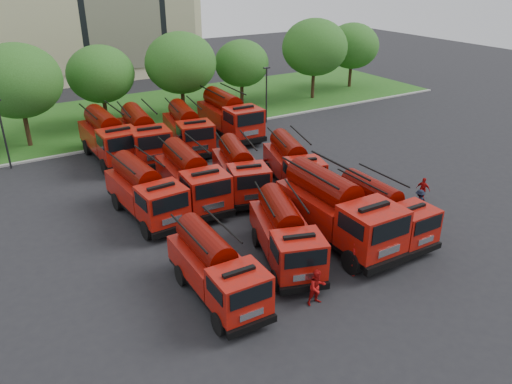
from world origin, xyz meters
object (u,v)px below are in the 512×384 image
fire_truck_5 (191,177)px  firefighter_1 (316,303)px  fire_truck_9 (142,135)px  fire_truck_0 (216,268)px  fire_truck_3 (382,210)px  fire_truck_6 (240,170)px  fire_truck_10 (188,128)px  fire_truck_1 (285,234)px  fire_truck_11 (229,115)px  firefighter_0 (355,274)px  fire_truck_4 (145,191)px  fire_truck_8 (109,137)px  fire_truck_7 (293,163)px  firefighter_5 (272,173)px  firefighter_2 (421,200)px  firefighter_3 (417,213)px  fire_truck_2 (337,210)px  firefighter_4 (208,272)px

fire_truck_5 → firefighter_1: size_ratio=4.30×
fire_truck_9 → fire_truck_0: bearing=-93.9°
fire_truck_3 → fire_truck_5: size_ratio=0.87×
fire_truck_6 → fire_truck_10: bearing=101.8°
fire_truck_1 → fire_truck_11: 20.11m
fire_truck_10 → firefighter_0: 20.55m
fire_truck_4 → fire_truck_10: fire_truck_10 is taller
fire_truck_3 → fire_truck_8: size_ratio=0.82×
fire_truck_0 → fire_truck_7: (9.97, 8.35, 0.06)m
fire_truck_0 → firefighter_5: size_ratio=3.61×
fire_truck_0 → firefighter_2: 15.81m
fire_truck_4 → firefighter_2: bearing=-28.0°
fire_truck_4 → fire_truck_7: 9.98m
fire_truck_10 → fire_truck_11: (4.38, 1.16, 0.14)m
fire_truck_1 → fire_truck_11: bearing=87.8°
fire_truck_7 → fire_truck_8: bearing=145.7°
fire_truck_1 → firefighter_1: fire_truck_1 is taller
fire_truck_3 → firefighter_1: bearing=-154.8°
fire_truck_8 → firefighter_1: 22.40m
fire_truck_5 → fire_truck_4: bearing=-169.2°
fire_truck_3 → fire_truck_11: size_ratio=0.80×
fire_truck_4 → firefighter_3: fire_truck_4 is taller
fire_truck_8 → fire_truck_10: bearing=-8.8°
fire_truck_4 → fire_truck_3: bearing=-44.0°
fire_truck_10 → fire_truck_11: size_ratio=0.95×
fire_truck_6 → fire_truck_10: fire_truck_10 is taller
fire_truck_2 → firefighter_1: fire_truck_2 is taller
fire_truck_6 → firefighter_2: bearing=-22.3°
fire_truck_1 → fire_truck_7: size_ratio=0.99×
fire_truck_3 → fire_truck_6: fire_truck_6 is taller
fire_truck_2 → fire_truck_4: fire_truck_2 is taller
fire_truck_7 → firefighter_1: 12.97m
fire_truck_2 → fire_truck_5: 9.53m
fire_truck_6 → fire_truck_8: (-5.48, 10.22, 0.22)m
fire_truck_2 → firefighter_4: 7.52m
fire_truck_1 → firefighter_2: bearing=24.6°
fire_truck_4 → firefighter_3: (13.97, -8.12, -1.61)m
fire_truck_3 → fire_truck_6: size_ratio=0.90×
fire_truck_8 → fire_truck_10: 6.09m
fire_truck_7 → firefighter_0: bearing=-92.4°
fire_truck_1 → firefighter_1: size_ratio=4.05×
fire_truck_6 → firefighter_5: (3.50, 1.58, -1.55)m
fire_truck_5 → firefighter_2: size_ratio=4.86×
firefighter_2 → fire_truck_2: bearing=75.9°
firefighter_2 → firefighter_3: 1.97m
fire_truck_0 → fire_truck_10: fire_truck_10 is taller
fire_truck_4 → fire_truck_11: size_ratio=0.89×
fire_truck_4 → fire_truck_6: 6.37m
fire_truck_9 → firefighter_3: fire_truck_9 is taller
fire_truck_1 → fire_truck_10: bearing=99.8°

